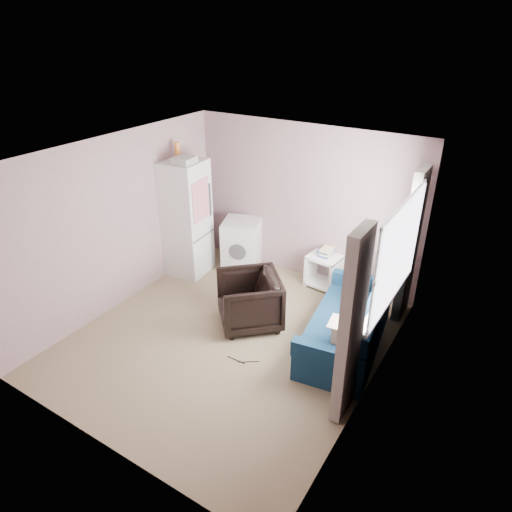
{
  "coord_description": "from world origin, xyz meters",
  "views": [
    {
      "loc": [
        2.93,
        -4.02,
        3.84
      ],
      "look_at": [
        0.05,
        0.6,
        1.0
      ],
      "focal_mm": 32.0,
      "sensor_mm": 36.0,
      "label": 1
    }
  ],
  "objects_px": {
    "washing_machine": "(242,243)",
    "side_table": "(325,268)",
    "fridge": "(185,218)",
    "sofa": "(350,327)",
    "armchair": "(249,298)"
  },
  "relations": [
    {
      "from": "armchair",
      "to": "sofa",
      "type": "distance_m",
      "value": 1.41
    },
    {
      "from": "fridge",
      "to": "sofa",
      "type": "height_order",
      "value": "fridge"
    },
    {
      "from": "sofa",
      "to": "armchair",
      "type": "bearing_deg",
      "value": -177.66
    },
    {
      "from": "fridge",
      "to": "side_table",
      "type": "height_order",
      "value": "fridge"
    },
    {
      "from": "washing_machine",
      "to": "sofa",
      "type": "xyz_separation_m",
      "value": [
        2.4,
        -1.09,
        -0.14
      ]
    },
    {
      "from": "washing_machine",
      "to": "side_table",
      "type": "bearing_deg",
      "value": -13.3
    },
    {
      "from": "side_table",
      "to": "sofa",
      "type": "xyz_separation_m",
      "value": [
        0.93,
        -1.27,
        -0.01
      ]
    },
    {
      "from": "fridge",
      "to": "sofa",
      "type": "distance_m",
      "value": 3.2
    },
    {
      "from": "armchair",
      "to": "fridge",
      "type": "distance_m",
      "value": 1.95
    },
    {
      "from": "washing_machine",
      "to": "side_table",
      "type": "relative_size",
      "value": 1.28
    },
    {
      "from": "fridge",
      "to": "washing_machine",
      "type": "distance_m",
      "value": 1.06
    },
    {
      "from": "side_table",
      "to": "armchair",
      "type": "bearing_deg",
      "value": -106.78
    },
    {
      "from": "washing_machine",
      "to": "side_table",
      "type": "xyz_separation_m",
      "value": [
        1.47,
        0.18,
        -0.13
      ]
    },
    {
      "from": "washing_machine",
      "to": "side_table",
      "type": "distance_m",
      "value": 1.48
    },
    {
      "from": "washing_machine",
      "to": "sofa",
      "type": "relative_size",
      "value": 0.43
    }
  ]
}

